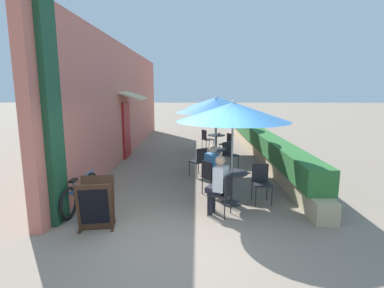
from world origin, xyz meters
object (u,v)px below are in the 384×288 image
Objects in this scene: coffee_cup_far at (219,134)px; menu_board at (96,204)px; cafe_chair_mid_right at (199,160)px; cafe_chair_far_right at (227,143)px; patio_table_mid at (215,156)px; cafe_chair_far_left at (206,138)px; seated_patron_near_left at (214,167)px; patio_table_far at (216,140)px; patio_table_near at (231,182)px; patio_umbrella_far at (217,102)px; cafe_chair_near_back at (261,180)px; patio_umbrella_mid at (216,106)px; cafe_chair_near_right at (223,191)px; cafe_chair_near_left at (210,175)px; bicycle_leaning at (81,194)px; seated_patron_near_right at (218,183)px; cafe_chair_mid_left at (229,153)px; patio_umbrella_near at (233,112)px.

menu_board is (-2.77, -6.91, -0.33)m from coffee_cup_far.
cafe_chair_mid_right is 1.00× the size of cafe_chair_far_right.
cafe_chair_far_left is (-0.16, 3.62, 0.00)m from patio_table_mid.
patio_table_far is at bearing 141.84° from seated_patron_near_left.
patio_table_near is 5.14m from cafe_chair_far_right.
patio_table_far is at bearing 6.26° from cafe_chair_far_left.
cafe_chair_mid_right is 3.94m from patio_umbrella_far.
patio_table_far is (-0.66, 5.58, -0.00)m from cafe_chair_near_back.
patio_umbrella_mid is 3.43m from patio_table_far.
patio_umbrella_far is at bearing 141.84° from seated_patron_near_left.
coffee_cup_far reaches higher than patio_table_mid.
patio_table_mid is at bearing 25.62° from cafe_chair_near_right.
bicycle_leaning is (-2.81, -0.89, -0.17)m from cafe_chair_near_left.
cafe_chair_near_back is 1.00× the size of cafe_chair_far_right.
seated_patron_near_right is 1.44× the size of cafe_chair_far_left.
cafe_chair_near_left is at bearing -29.04° from cafe_chair_far_left.
cafe_chair_mid_left is at bearing 45.66° from patio_umbrella_mid.
cafe_chair_far_left is 7.84m from menu_board.
cafe_chair_far_right is (0.78, 4.53, -0.17)m from seated_patron_near_left.
seated_patron_near_left is at bearing -94.30° from patio_umbrella_far.
cafe_chair_far_left is (-0.37, 6.28, 0.00)m from patio_table_near.
seated_patron_near_left is 4.60m from cafe_chair_far_right.
patio_umbrella_mid is at bearing -94.38° from patio_umbrella_far.
patio_umbrella_mid reaches higher than patio_table_near.
cafe_chair_near_back is 2.46m from cafe_chair_mid_right.
coffee_cup_far is at bearing 37.32° from cafe_chair_mid_right.
patio_umbrella_near is 2.65× the size of menu_board.
seated_patron_near_right is 2.96m from bicycle_leaning.
cafe_chair_near_back is at bearing -84.30° from coffee_cup_far.
seated_patron_near_right is (-0.34, -0.61, 0.17)m from patio_table_near.
bicycle_leaning is at bearing -135.42° from patio_umbrella_mid.
seated_patron_near_left is at bearing 120.95° from patio_table_near.
patio_table_far is 0.30× the size of patio_umbrella_far.
patio_umbrella_far reaches higher than cafe_chair_far_left.
cafe_chair_near_back is (0.69, 0.12, -1.56)m from patio_umbrella_near.
patio_table_far is at bearing -90.00° from patio_umbrella_far.
seated_patron_near_left is 1.35× the size of menu_board.
patio_umbrella_near reaches higher than seated_patron_near_right.
patio_umbrella_near is 3.32× the size of patio_table_far.
seated_patron_near_right is 6.31m from coffee_cup_far.
cafe_chair_mid_left is at bearing 16.80° from seated_patron_near_right.
cafe_chair_near_left is 9.67× the size of coffee_cup_far.
patio_table_near and patio_table_mid have the same top height.
cafe_chair_near_left is 2.81m from menu_board.
cafe_chair_near_left and cafe_chair_far_right have the same top height.
cafe_chair_mid_right is (-0.34, 1.56, -0.17)m from seated_patron_near_left.
cafe_chair_far_right is (0.14, 1.96, 0.00)m from cafe_chair_mid_left.
menu_board is at bearing -49.82° from bicycle_leaning.
patio_umbrella_far reaches higher than cafe_chair_near_right.
seated_patron_near_right is at bearing -93.30° from patio_umbrella_far.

